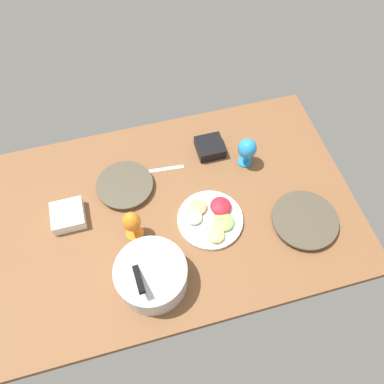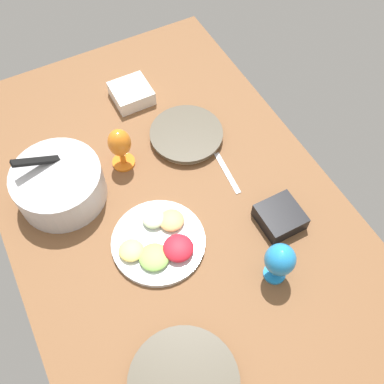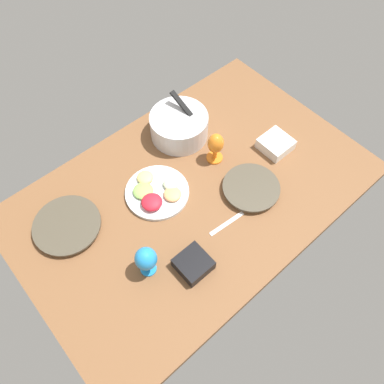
{
  "view_description": "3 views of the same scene",
  "coord_description": "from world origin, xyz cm",
  "px_view_note": "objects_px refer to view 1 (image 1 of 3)",
  "views": [
    {
      "loc": [
        15.16,
        82.76,
        152.98
      ],
      "look_at": [
        -8.21,
        -3.43,
        5.6
      ],
      "focal_mm": 36.34,
      "sensor_mm": 36.0,
      "label": 1
    },
    {
      "loc": [
        -69.75,
        27.86,
        122.93
      ],
      "look_at": [
        -4.37,
        -6.54,
        5.6
      ],
      "focal_mm": 41.07,
      "sensor_mm": 36.0,
      "label": 2
    },
    {
      "loc": [
        -62.18,
        -70.47,
        147.7
      ],
      "look_at": [
        -2.96,
        -2.87,
        5.6
      ],
      "focal_mm": 36.0,
      "sensor_mm": 36.0,
      "label": 3
    }
  ],
  "objects_px": {
    "square_bowl_black": "(210,147)",
    "mixing_bowl": "(151,275)",
    "square_bowl_white": "(68,215)",
    "dinner_plate_right": "(125,186)",
    "hurricane_glass_orange": "(132,223)",
    "hurricane_glass_blue": "(247,150)",
    "dinner_plate_left": "(305,221)",
    "fruit_platter": "(211,218)"
  },
  "relations": [
    {
      "from": "square_bowl_black",
      "to": "mixing_bowl",
      "type": "bearing_deg",
      "value": 54.34
    },
    {
      "from": "mixing_bowl",
      "to": "square_bowl_white",
      "type": "xyz_separation_m",
      "value": [
        0.3,
        -0.37,
        -0.04
      ]
    },
    {
      "from": "dinner_plate_right",
      "to": "square_bowl_white",
      "type": "bearing_deg",
      "value": 19.61
    },
    {
      "from": "hurricane_glass_orange",
      "to": "hurricane_glass_blue",
      "type": "bearing_deg",
      "value": -158.08
    },
    {
      "from": "hurricane_glass_blue",
      "to": "square_bowl_black",
      "type": "xyz_separation_m",
      "value": [
        0.14,
        -0.11,
        -0.07
      ]
    },
    {
      "from": "dinner_plate_left",
      "to": "square_bowl_white",
      "type": "relative_size",
      "value": 2.07
    },
    {
      "from": "mixing_bowl",
      "to": "dinner_plate_right",
      "type": "bearing_deg",
      "value": -86.53
    },
    {
      "from": "hurricane_glass_blue",
      "to": "fruit_platter",
      "type": "bearing_deg",
      "value": 46.27
    },
    {
      "from": "mixing_bowl",
      "to": "hurricane_glass_blue",
      "type": "xyz_separation_m",
      "value": [
        -0.55,
        -0.46,
        0.03
      ]
    },
    {
      "from": "hurricane_glass_orange",
      "to": "square_bowl_white",
      "type": "distance_m",
      "value": 0.31
    },
    {
      "from": "hurricane_glass_orange",
      "to": "square_bowl_white",
      "type": "height_order",
      "value": "hurricane_glass_orange"
    },
    {
      "from": "dinner_plate_left",
      "to": "fruit_platter",
      "type": "bearing_deg",
      "value": -16.81
    },
    {
      "from": "dinner_plate_left",
      "to": "square_bowl_black",
      "type": "height_order",
      "value": "square_bowl_black"
    },
    {
      "from": "mixing_bowl",
      "to": "square_bowl_white",
      "type": "bearing_deg",
      "value": -51.62
    },
    {
      "from": "hurricane_glass_orange",
      "to": "square_bowl_black",
      "type": "distance_m",
      "value": 0.56
    },
    {
      "from": "dinner_plate_left",
      "to": "square_bowl_black",
      "type": "relative_size",
      "value": 2.25
    },
    {
      "from": "dinner_plate_left",
      "to": "hurricane_glass_blue",
      "type": "distance_m",
      "value": 0.41
    },
    {
      "from": "mixing_bowl",
      "to": "square_bowl_black",
      "type": "relative_size",
      "value": 2.21
    },
    {
      "from": "fruit_platter",
      "to": "square_bowl_white",
      "type": "height_order",
      "value": "same"
    },
    {
      "from": "dinner_plate_right",
      "to": "fruit_platter",
      "type": "xyz_separation_m",
      "value": [
        -0.34,
        0.27,
        0.0
      ]
    },
    {
      "from": "fruit_platter",
      "to": "square_bowl_white",
      "type": "bearing_deg",
      "value": -15.77
    },
    {
      "from": "mixing_bowl",
      "to": "fruit_platter",
      "type": "height_order",
      "value": "mixing_bowl"
    },
    {
      "from": "dinner_plate_right",
      "to": "hurricane_glass_blue",
      "type": "xyz_separation_m",
      "value": [
        -0.58,
        0.01,
        0.08
      ]
    },
    {
      "from": "dinner_plate_right",
      "to": "hurricane_glass_orange",
      "type": "height_order",
      "value": "hurricane_glass_orange"
    },
    {
      "from": "dinner_plate_right",
      "to": "mixing_bowl",
      "type": "distance_m",
      "value": 0.47
    },
    {
      "from": "dinner_plate_left",
      "to": "mixing_bowl",
      "type": "xyz_separation_m",
      "value": [
        0.7,
        0.08,
        0.05
      ]
    },
    {
      "from": "hurricane_glass_orange",
      "to": "square_bowl_black",
      "type": "bearing_deg",
      "value": -141.84
    },
    {
      "from": "mixing_bowl",
      "to": "hurricane_glass_blue",
      "type": "height_order",
      "value": "mixing_bowl"
    },
    {
      "from": "dinner_plate_left",
      "to": "hurricane_glass_blue",
      "type": "height_order",
      "value": "hurricane_glass_blue"
    },
    {
      "from": "square_bowl_white",
      "to": "dinner_plate_right",
      "type": "bearing_deg",
      "value": -160.39
    },
    {
      "from": "fruit_platter",
      "to": "square_bowl_white",
      "type": "xyz_separation_m",
      "value": [
        0.6,
        -0.17,
        0.01
      ]
    },
    {
      "from": "dinner_plate_right",
      "to": "square_bowl_black",
      "type": "distance_m",
      "value": 0.45
    },
    {
      "from": "dinner_plate_left",
      "to": "mixing_bowl",
      "type": "relative_size",
      "value": 1.02
    },
    {
      "from": "mixing_bowl",
      "to": "square_bowl_white",
      "type": "height_order",
      "value": "mixing_bowl"
    },
    {
      "from": "hurricane_glass_blue",
      "to": "square_bowl_black",
      "type": "relative_size",
      "value": 1.24
    },
    {
      "from": "hurricane_glass_orange",
      "to": "square_bowl_white",
      "type": "xyz_separation_m",
      "value": [
        0.27,
        -0.15,
        -0.07
      ]
    },
    {
      "from": "dinner_plate_right",
      "to": "mixing_bowl",
      "type": "bearing_deg",
      "value": 93.47
    },
    {
      "from": "square_bowl_black",
      "to": "hurricane_glass_orange",
      "type": "bearing_deg",
      "value": 38.16
    },
    {
      "from": "square_bowl_black",
      "to": "square_bowl_white",
      "type": "distance_m",
      "value": 0.73
    },
    {
      "from": "dinner_plate_left",
      "to": "hurricane_glass_orange",
      "type": "bearing_deg",
      "value": -10.94
    },
    {
      "from": "dinner_plate_left",
      "to": "dinner_plate_right",
      "type": "height_order",
      "value": "same"
    },
    {
      "from": "hurricane_glass_blue",
      "to": "square_bowl_white",
      "type": "xyz_separation_m",
      "value": [
        0.85,
        0.09,
        -0.07
      ]
    }
  ]
}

